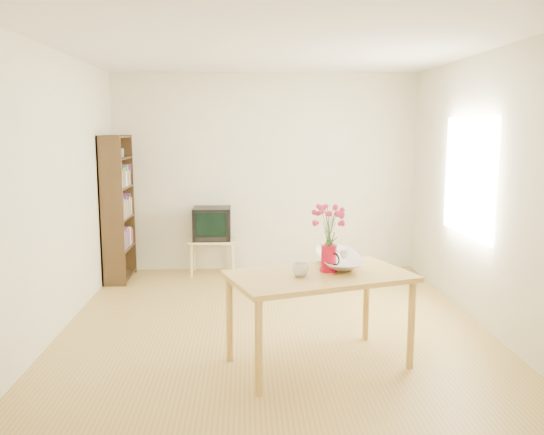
{
  "coord_description": "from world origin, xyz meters",
  "views": [
    {
      "loc": [
        -0.26,
        -5.39,
        1.89
      ],
      "look_at": [
        0.0,
        0.3,
        1.0
      ],
      "focal_mm": 38.0,
      "sensor_mm": 36.0,
      "label": 1
    }
  ],
  "objects_px": {
    "table": "(319,284)",
    "television": "(212,223)",
    "bowl": "(339,235)",
    "mug": "(300,270)",
    "pitcher": "(329,259)"
  },
  "relations": [
    {
      "from": "pitcher",
      "to": "bowl",
      "type": "distance_m",
      "value": 0.29
    },
    {
      "from": "table",
      "to": "television",
      "type": "relative_size",
      "value": 3.29
    },
    {
      "from": "table",
      "to": "bowl",
      "type": "distance_m",
      "value": 0.49
    },
    {
      "from": "mug",
      "to": "bowl",
      "type": "xyz_separation_m",
      "value": [
        0.36,
        0.37,
        0.2
      ]
    },
    {
      "from": "table",
      "to": "television",
      "type": "height_order",
      "value": "television"
    },
    {
      "from": "bowl",
      "to": "television",
      "type": "xyz_separation_m",
      "value": [
        -1.21,
        2.68,
        -0.33
      ]
    },
    {
      "from": "pitcher",
      "to": "mug",
      "type": "height_order",
      "value": "pitcher"
    },
    {
      "from": "pitcher",
      "to": "mug",
      "type": "distance_m",
      "value": 0.29
    },
    {
      "from": "mug",
      "to": "table",
      "type": "bearing_deg",
      "value": 165.18
    },
    {
      "from": "mug",
      "to": "bowl",
      "type": "bearing_deg",
      "value": -172.36
    },
    {
      "from": "table",
      "to": "bowl",
      "type": "relative_size",
      "value": 2.96
    },
    {
      "from": "bowl",
      "to": "table",
      "type": "bearing_deg",
      "value": -123.83
    },
    {
      "from": "mug",
      "to": "bowl",
      "type": "relative_size",
      "value": 0.24
    },
    {
      "from": "table",
      "to": "bowl",
      "type": "height_order",
      "value": "bowl"
    },
    {
      "from": "mug",
      "to": "television",
      "type": "height_order",
      "value": "television"
    }
  ]
}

